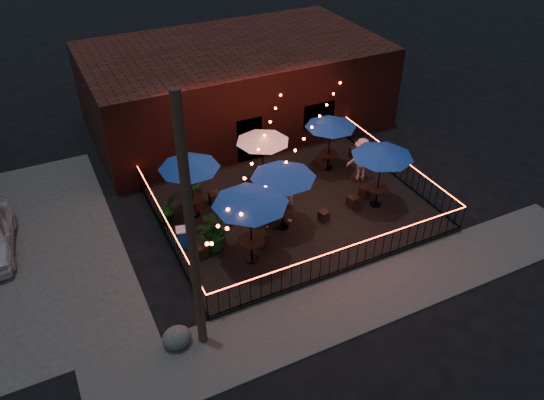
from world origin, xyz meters
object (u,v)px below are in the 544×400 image
(cafe_table_0, at_px, (250,200))
(cafe_table_5, at_px, (331,124))
(utility_pole, at_px, (191,236))
(cafe_table_3, at_px, (263,138))
(cooler, at_px, (186,237))
(cafe_table_1, at_px, (189,164))
(boulder, at_px, (177,337))
(cafe_table_2, at_px, (283,174))
(cafe_table_4, at_px, (383,153))

(cafe_table_0, height_order, cafe_table_5, cafe_table_0)
(utility_pole, distance_m, cafe_table_0, 3.91)
(cafe_table_0, xyz_separation_m, cafe_table_3, (2.36, 4.07, -0.36))
(cafe_table_5, bearing_deg, cooler, -162.47)
(cafe_table_1, bearing_deg, cooler, -117.97)
(cafe_table_3, xyz_separation_m, boulder, (-5.80, -6.39, -1.99))
(cafe_table_2, height_order, boulder, cafe_table_2)
(boulder, bearing_deg, cafe_table_3, 47.74)
(cafe_table_1, xyz_separation_m, cafe_table_4, (6.70, -2.52, 0.08))
(cafe_table_3, height_order, boulder, cafe_table_3)
(cafe_table_1, distance_m, cafe_table_5, 6.44)
(utility_pole, xyz_separation_m, cafe_table_2, (4.50, 3.63, -1.48))
(cafe_table_1, distance_m, cafe_table_3, 3.40)
(cafe_table_3, distance_m, cafe_table_5, 3.09)
(cafe_table_0, distance_m, cafe_table_4, 5.81)
(cafe_table_2, bearing_deg, cafe_table_1, 141.57)
(cafe_table_5, bearing_deg, cafe_table_3, 178.28)
(utility_pole, distance_m, cafe_table_3, 8.46)
(utility_pole, bearing_deg, cooler, 77.82)
(cafe_table_1, relative_size, cafe_table_5, 1.05)
(cafe_table_4, distance_m, boulder, 9.95)
(utility_pole, relative_size, cafe_table_0, 2.53)
(cafe_table_0, relative_size, cafe_table_1, 1.09)
(cafe_table_2, relative_size, cafe_table_4, 1.17)
(cafe_table_3, xyz_separation_m, cooler, (-4.18, -2.39, -1.78))
(cooler, xyz_separation_m, boulder, (-1.63, -4.00, -0.21))
(cafe_table_2, bearing_deg, cooler, 171.47)
(cafe_table_0, distance_m, cafe_table_1, 3.45)
(cafe_table_2, height_order, cafe_table_5, cafe_table_2)
(utility_pole, bearing_deg, cafe_table_3, 52.25)
(cooler, distance_m, boulder, 4.32)
(cafe_table_0, relative_size, cooler, 3.96)
(cafe_table_4, xyz_separation_m, cafe_table_5, (-0.30, 3.18, -0.20))
(cafe_table_2, relative_size, cafe_table_3, 1.24)
(cafe_table_0, height_order, cafe_table_1, cafe_table_0)
(cafe_table_5, distance_m, cooler, 7.82)
(cafe_table_0, distance_m, cafe_table_2, 2.12)
(cafe_table_3, relative_size, cafe_table_4, 0.94)
(cafe_table_0, distance_m, cafe_table_5, 6.75)
(cafe_table_2, distance_m, cafe_table_4, 3.99)
(cafe_table_1, bearing_deg, utility_pole, -106.92)
(cafe_table_3, distance_m, boulder, 8.86)
(utility_pole, height_order, cafe_table_0, utility_pole)
(cafe_table_1, xyz_separation_m, cooler, (-0.86, -1.63, -1.89))
(utility_pole, relative_size, cafe_table_5, 2.90)
(utility_pole, distance_m, cafe_table_2, 5.96)
(cooler, bearing_deg, boulder, -98.83)
(cafe_table_2, xyz_separation_m, boulder, (-5.22, -3.46, -2.18))
(boulder, bearing_deg, cafe_table_2, 33.54)
(cafe_table_0, distance_m, cooler, 3.27)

